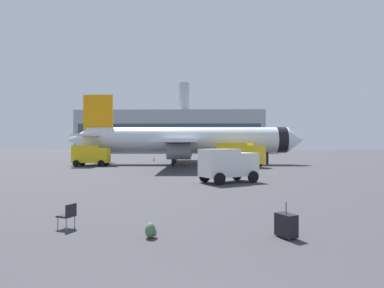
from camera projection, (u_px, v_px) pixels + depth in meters
The scene contains 10 objects.
airplane_at_gate at pixel (186, 140), 46.95m from camera, with size 35.65×32.07×10.50m.
service_truck at pixel (91, 155), 43.19m from camera, with size 4.86×2.64×2.90m.
fuel_truck at pixel (240, 154), 41.24m from camera, with size 6.41×5.02×3.20m.
cargo_van at pixel (228, 164), 24.08m from camera, with size 4.81×3.99×2.60m.
safety_cone_near at pixel (186, 161), 49.11m from camera, with size 0.44×0.44×0.77m.
safety_cone_mid at pixel (154, 159), 57.33m from camera, with size 0.44×0.44×0.81m.
rolling_suitcase at pixel (286, 225), 9.69m from camera, with size 0.66×0.75×1.10m.
traveller_backpack at pixel (151, 230), 9.66m from camera, with size 0.36×0.40×0.48m.
gate_chair at pixel (68, 214), 10.72m from camera, with size 0.62×0.62×0.86m.
terminal_building at pixel (171, 132), 128.55m from camera, with size 73.00×21.46×28.50m.
Camera 1 is at (-0.02, -3.30, 2.87)m, focal length 29.21 mm.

